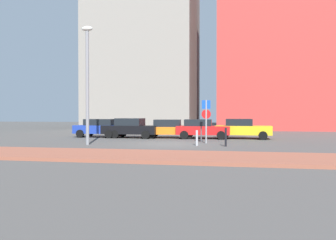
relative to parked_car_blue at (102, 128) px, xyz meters
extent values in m
plane|color=#4C4947|center=(6.45, -5.00, -0.79)|extent=(120.00, 120.00, 0.00)
cube|color=#93513D|center=(6.45, -11.62, -0.72)|extent=(40.00, 3.73, 0.14)
cube|color=#1E389E|center=(0.02, 0.00, -0.14)|extent=(4.52, 1.89, 0.67)
cube|color=black|center=(-0.07, 0.00, 0.45)|extent=(2.47, 1.65, 0.51)
cylinder|color=black|center=(1.57, 0.75, -0.47)|extent=(0.65, 0.25, 0.64)
cylinder|color=black|center=(1.49, -0.91, -0.47)|extent=(0.65, 0.25, 0.64)
cylinder|color=black|center=(-1.44, 0.91, -0.47)|extent=(0.65, 0.25, 0.64)
cylinder|color=black|center=(-1.53, -0.75, -0.47)|extent=(0.65, 0.25, 0.64)
cube|color=black|center=(2.58, -0.21, -0.14)|extent=(4.58, 2.01, 0.67)
cube|color=black|center=(2.50, -0.20, 0.49)|extent=(2.17, 1.72, 0.58)
cylinder|color=black|center=(4.15, 0.57, -0.47)|extent=(0.65, 0.26, 0.64)
cylinder|color=black|center=(4.04, -1.16, -0.47)|extent=(0.65, 0.26, 0.64)
cylinder|color=black|center=(1.11, 0.75, -0.47)|extent=(0.65, 0.26, 0.64)
cylinder|color=black|center=(1.00, -0.98, -0.47)|extent=(0.65, 0.26, 0.64)
cube|color=orange|center=(5.77, 0.15, -0.18)|extent=(4.36, 2.03, 0.58)
cube|color=black|center=(5.51, 0.13, 0.40)|extent=(2.15, 1.74, 0.57)
cylinder|color=black|center=(7.15, 1.11, -0.47)|extent=(0.65, 0.26, 0.64)
cylinder|color=black|center=(7.27, -0.62, -0.47)|extent=(0.65, 0.26, 0.64)
cylinder|color=black|center=(4.27, 0.91, -0.47)|extent=(0.65, 0.26, 0.64)
cylinder|color=black|center=(4.40, -0.82, -0.47)|extent=(0.65, 0.26, 0.64)
cube|color=red|center=(8.34, 0.01, -0.14)|extent=(4.09, 1.82, 0.66)
cube|color=black|center=(7.97, 0.00, 0.45)|extent=(2.09, 1.64, 0.51)
cylinder|color=black|center=(9.70, 0.91, -0.47)|extent=(0.64, 0.23, 0.64)
cylinder|color=black|center=(9.74, -0.83, -0.47)|extent=(0.64, 0.23, 0.64)
cylinder|color=black|center=(6.94, 0.85, -0.47)|extent=(0.64, 0.23, 0.64)
cylinder|color=black|center=(6.98, -0.89, -0.47)|extent=(0.64, 0.23, 0.64)
cube|color=gold|center=(11.40, 0.37, -0.13)|extent=(4.31, 1.98, 0.69)
cube|color=black|center=(11.11, 0.39, 0.48)|extent=(2.07, 1.70, 0.53)
cylinder|color=black|center=(12.89, 1.13, -0.47)|extent=(0.65, 0.26, 0.64)
cylinder|color=black|center=(12.78, -0.58, -0.47)|extent=(0.65, 0.26, 0.64)
cylinder|color=black|center=(10.03, 1.31, -0.47)|extent=(0.65, 0.26, 0.64)
cylinder|color=black|center=(9.92, -0.40, -0.47)|extent=(0.65, 0.26, 0.64)
cylinder|color=gray|center=(8.84, -4.14, 0.62)|extent=(0.10, 0.10, 2.81)
cube|color=#1447B7|center=(8.84, -4.14, 1.72)|extent=(0.55, 0.13, 0.55)
cylinder|color=red|center=(8.84, -4.14, 1.09)|extent=(0.60, 0.13, 0.60)
cylinder|color=#4C4C51|center=(8.45, -3.33, -0.25)|extent=(0.08, 0.08, 1.09)
cube|color=black|center=(8.45, -3.33, 0.44)|extent=(0.18, 0.14, 0.28)
cylinder|color=gray|center=(1.74, -6.55, 2.69)|extent=(0.20, 0.20, 6.96)
ellipsoid|color=silver|center=(1.74, -6.55, 6.32)|extent=(0.70, 0.36, 0.30)
cylinder|color=#B7B7BC|center=(8.40, -5.90, -0.33)|extent=(0.13, 0.13, 0.92)
cylinder|color=black|center=(10.10, -6.05, -0.25)|extent=(0.12, 0.12, 1.09)
cube|color=#BF3833|center=(18.94, 20.01, 11.71)|extent=(19.95, 14.41, 25.00)
cube|color=gray|center=(-1.51, 21.15, 9.73)|extent=(14.37, 14.83, 21.04)
camera|label=1|loc=(10.16, -25.09, 1.04)|focal=34.49mm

